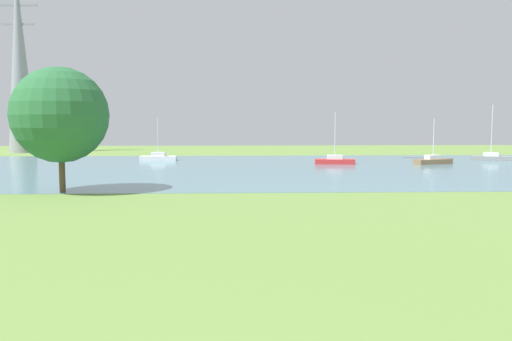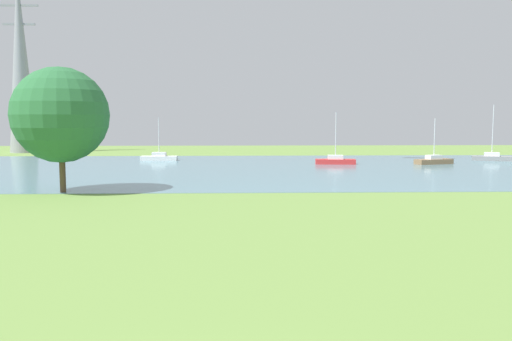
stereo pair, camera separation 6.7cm
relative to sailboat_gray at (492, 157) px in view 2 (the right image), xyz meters
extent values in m
plane|color=olive|center=(-34.21, -37.21, -0.47)|extent=(160.00, 160.00, 0.00)
cube|color=slate|center=(-34.21, -9.21, -0.46)|extent=(140.00, 40.00, 0.02)
cube|color=gray|center=(0.00, 0.00, -0.15)|extent=(5.02, 3.03, 0.60)
cube|color=white|center=(0.00, 0.00, 0.40)|extent=(2.07, 1.64, 0.50)
cylinder|color=silver|center=(0.00, 0.00, 3.53)|extent=(0.10, 0.10, 6.75)
cube|color=white|center=(-44.01, 1.81, -0.15)|extent=(4.84, 1.64, 0.60)
cube|color=white|center=(-44.01, 1.81, 0.40)|extent=(1.83, 1.15, 0.50)
cylinder|color=silver|center=(-44.01, 1.81, 2.69)|extent=(0.10, 0.10, 5.07)
cube|color=red|center=(-21.66, -4.54, -0.15)|extent=(4.92, 1.93, 0.60)
cube|color=white|center=(-21.66, -4.54, 0.40)|extent=(1.89, 1.26, 0.50)
cylinder|color=silver|center=(-21.66, -4.54, 3.00)|extent=(0.10, 0.10, 5.69)
cube|color=brown|center=(-9.63, -4.88, -0.15)|extent=(5.03, 2.97, 0.60)
cube|color=white|center=(-9.63, -4.88, 0.40)|extent=(2.06, 1.62, 0.50)
cylinder|color=silver|center=(-9.63, -4.88, 2.64)|extent=(0.10, 0.10, 4.97)
cylinder|color=brown|center=(-46.52, -28.36, 1.17)|extent=(0.44, 0.44, 3.27)
sphere|color=#2B693A|center=(-46.52, -28.36, 5.25)|extent=(7.01, 7.01, 7.01)
cone|color=gray|center=(-69.24, 20.39, 14.52)|extent=(4.40, 4.40, 29.98)
cube|color=gray|center=(-69.24, 20.39, 23.52)|extent=(6.40, 0.30, 0.30)
cube|color=gray|center=(-69.24, 20.39, 20.52)|extent=(5.20, 0.30, 0.30)
camera|label=1|loc=(-33.58, -66.63, 4.85)|focal=36.08mm
camera|label=2|loc=(-33.51, -66.64, 4.85)|focal=36.08mm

